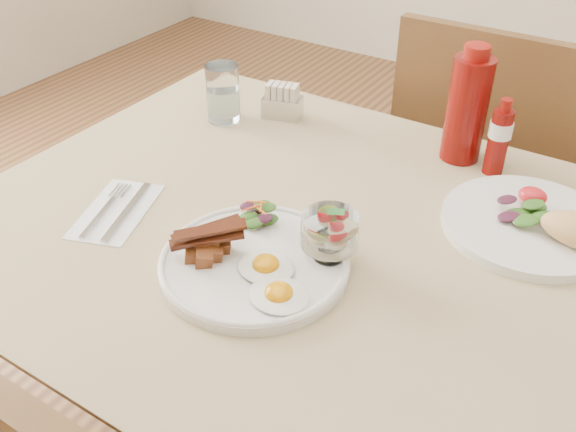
% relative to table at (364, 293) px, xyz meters
% --- Properties ---
extents(table, '(1.33, 0.88, 0.75)m').
position_rel_table_xyz_m(table, '(0.00, 0.00, 0.00)').
color(table, brown).
rests_on(table, ground).
extents(chair_far, '(0.42, 0.42, 0.93)m').
position_rel_table_xyz_m(chair_far, '(0.00, 0.66, -0.14)').
color(chair_far, brown).
rests_on(chair_far, ground).
extents(main_plate, '(0.28, 0.28, 0.02)m').
position_rel_table_xyz_m(main_plate, '(-0.12, -0.13, 0.10)').
color(main_plate, white).
rests_on(main_plate, table).
extents(fried_eggs, '(0.14, 0.12, 0.02)m').
position_rel_table_xyz_m(fried_eggs, '(-0.07, -0.16, 0.11)').
color(fried_eggs, white).
rests_on(fried_eggs, main_plate).
extents(bacon_potato_pile, '(0.10, 0.10, 0.05)m').
position_rel_table_xyz_m(bacon_potato_pile, '(-0.18, -0.16, 0.13)').
color(bacon_potato_pile, brown).
rests_on(bacon_potato_pile, main_plate).
extents(side_salad, '(0.06, 0.06, 0.03)m').
position_rel_table_xyz_m(side_salad, '(-0.17, -0.05, 0.12)').
color(side_salad, '#264E14').
rests_on(side_salad, main_plate).
extents(fruit_cup, '(0.08, 0.08, 0.08)m').
position_rel_table_xyz_m(fruit_cup, '(-0.03, -0.06, 0.15)').
color(fruit_cup, white).
rests_on(fruit_cup, main_plate).
extents(second_plate, '(0.29, 0.27, 0.07)m').
position_rel_table_xyz_m(second_plate, '(0.21, 0.18, 0.11)').
color(second_plate, white).
rests_on(second_plate, table).
extents(ketchup_bottle, '(0.07, 0.07, 0.22)m').
position_rel_table_xyz_m(ketchup_bottle, '(0.01, 0.35, 0.19)').
color(ketchup_bottle, '#5E0705').
rests_on(ketchup_bottle, table).
extents(hot_sauce_bottle, '(0.04, 0.04, 0.14)m').
position_rel_table_xyz_m(hot_sauce_bottle, '(0.08, 0.33, 0.16)').
color(hot_sauce_bottle, '#5E0705').
rests_on(hot_sauce_bottle, table).
extents(sugar_caddy, '(0.09, 0.06, 0.07)m').
position_rel_table_xyz_m(sugar_caddy, '(-0.36, 0.31, 0.12)').
color(sugar_caddy, '#BAB9BE').
rests_on(sugar_caddy, table).
extents(water_glass, '(0.07, 0.07, 0.12)m').
position_rel_table_xyz_m(water_glass, '(-0.45, 0.23, 0.14)').
color(water_glass, white).
rests_on(water_glass, table).
extents(napkin_cutlery, '(0.15, 0.20, 0.01)m').
position_rel_table_xyz_m(napkin_cutlery, '(-0.40, -0.13, 0.09)').
color(napkin_cutlery, white).
rests_on(napkin_cutlery, table).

